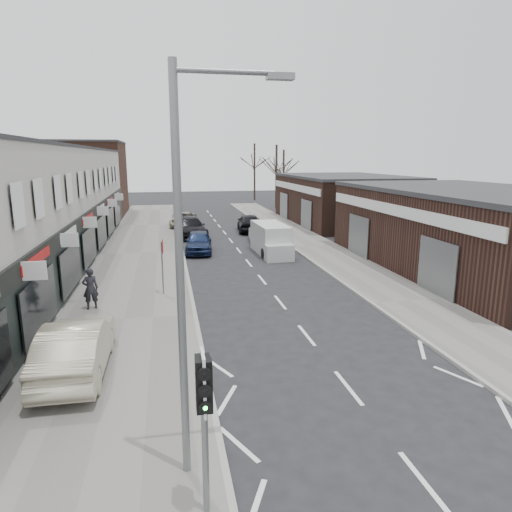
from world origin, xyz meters
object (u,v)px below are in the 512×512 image
warning_sign (163,251)px  sedan_on_pavement (76,347)px  parked_car_right_a (262,234)px  white_van (271,240)px  parked_car_left_a (199,242)px  parked_car_right_b (249,223)px  traffic_light (204,397)px  street_lamp (189,257)px  pedestrian (90,288)px  parked_car_left_c (183,220)px  parked_car_left_b (191,227)px

warning_sign → sedan_on_pavement: (-2.55, -7.75, -1.27)m
parked_car_right_a → white_van: bearing=90.2°
parked_car_left_a → parked_car_right_b: (5.01, 8.22, 0.06)m
traffic_light → street_lamp: size_ratio=0.39×
warning_sign → parked_car_left_a: 10.24m
warning_sign → parked_car_right_a: bearing=59.2°
white_van → sedan_on_pavement: (-9.71, -16.27, -0.03)m
pedestrian → parked_car_left_c: pedestrian is taller
traffic_light → parked_car_right_a: 27.22m
parked_car_left_b → parked_car_left_c: size_ratio=1.10×
street_lamp → white_van: (6.53, 21.33, -3.66)m
sedan_on_pavement → parked_car_right_a: (9.91, 20.09, -0.17)m
street_lamp → parked_car_right_a: (6.73, 25.14, -3.86)m
pedestrian → parked_car_left_a: size_ratio=0.41×
sedan_on_pavement → pedestrian: 6.13m
parked_car_right_a → traffic_light: bearing=79.1°
traffic_light → street_lamp: (-0.13, 1.22, 2.20)m
traffic_light → warning_sign: 14.04m
white_van → parked_car_left_a: 5.00m
sedan_on_pavement → parked_car_right_a: size_ratio=1.07×
sedan_on_pavement → parked_car_right_a: bearing=-116.0°
parked_car_left_c → parked_car_right_a: bearing=-54.6°
pedestrian → parked_car_left_a: (5.39, 11.49, -0.26)m
parked_car_right_b → traffic_light: bearing=84.4°
white_van → parked_car_left_a: white_van is taller
sedan_on_pavement → parked_car_left_c: bearing=-98.0°
street_lamp → white_van: size_ratio=1.52×
pedestrian → parked_car_right_a: 17.43m
street_lamp → pedestrian: 12.30m
warning_sign → parked_car_left_a: warning_sign is taller
pedestrian → parked_car_right_b: size_ratio=0.38×
parked_car_left_b → white_van: bearing=-63.6°
warning_sign → parked_car_right_a: (7.36, 12.34, -1.44)m
street_lamp → parked_car_left_b: street_lamp is taller
pedestrian → parked_car_right_a: (10.41, 13.98, -0.25)m
parked_car_right_b → sedan_on_pavement: bearing=75.0°
traffic_light → parked_car_left_c: bearing=88.4°
traffic_light → parked_car_right_a: bearing=75.9°
sedan_on_pavement → parked_car_right_a: 22.40m
warning_sign → parked_car_right_a: size_ratio=0.59×
pedestrian → warning_sign: bearing=-167.7°
street_lamp → warning_sign: street_lamp is taller
warning_sign → white_van: size_ratio=0.51×
parked_car_left_a → parked_car_right_a: (5.01, 2.48, 0.01)m
parked_car_left_b → parked_car_right_b: parked_car_right_b is taller
white_van → parked_car_left_a: bearing=162.7°
parked_car_left_a → parked_car_left_b: (-0.19, 6.56, 0.05)m
sedan_on_pavement → parked_car_left_a: 18.28m
street_lamp → parked_car_left_a: size_ratio=1.82×
white_van → parked_car_right_a: size_ratio=1.15×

